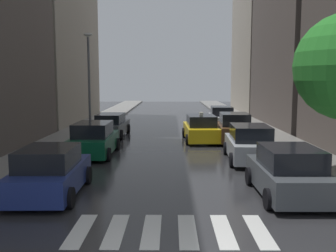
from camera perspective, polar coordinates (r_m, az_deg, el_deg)
name	(u,v)px	position (r m, az deg, el deg)	size (l,w,h in m)	color
ground_plane	(171,127)	(30.43, 0.41, -0.20)	(28.00, 72.00, 0.04)	#2C2C2F
sidewalk_left	(90,126)	(31.11, -11.65, -0.01)	(3.00, 72.00, 0.15)	gray
sidewalk_right	(252,126)	(31.10, 12.47, -0.04)	(3.00, 72.00, 0.15)	gray
crosswalk_stripes	(170,231)	(9.88, 0.24, -15.46)	(4.95, 2.20, 0.01)	silver
building_right_mid	(305,44)	(33.53, 19.98, 11.52)	(6.00, 13.18, 13.35)	#564C47
building_right_far	(267,23)	(46.52, 14.60, 14.80)	(6.00, 12.05, 20.59)	#9E9384
parked_car_left_nearest	(50,173)	(13.03, -17.31, -6.73)	(2.16, 4.08, 1.62)	navy
parked_car_left_second	(94,140)	(19.34, -11.10, -2.06)	(2.12, 4.41, 1.68)	#0C4C2D
parked_car_left_third	(111,126)	(25.70, -8.54, 0.07)	(2.17, 4.64, 1.53)	#474C51
parked_car_right_nearest	(288,173)	(12.94, 17.67, -6.79)	(2.14, 4.02, 1.65)	#474C51
parked_car_right_second	(250,144)	(18.10, 12.18, -2.69)	(2.27, 4.37, 1.69)	#B2B7BF
parked_car_right_third	(234,129)	(23.33, 9.91, -0.40)	(2.22, 4.13, 1.78)	brown
parked_car_right_fourth	(221,118)	(29.93, 8.04, 1.19)	(2.18, 4.30, 1.72)	silver
taxi_midroad	(201,129)	(23.49, 4.95, -0.43)	(2.20, 4.56, 1.81)	yellow
lamp_post_left	(89,76)	(26.47, -11.80, 7.43)	(0.60, 0.28, 6.76)	#595B60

